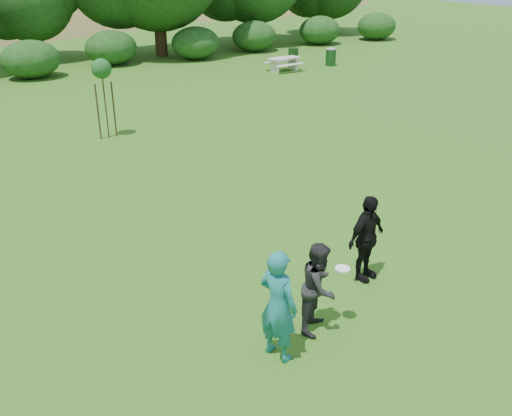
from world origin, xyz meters
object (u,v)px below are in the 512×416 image
Objects in this scene: player_grey at (319,287)px; sapling at (102,71)px; trash_can_lidded at (331,56)px; player_teal at (278,305)px; trash_can_near at (293,56)px; picnic_table at (284,62)px; player_black at (366,238)px.

sapling reaches higher than player_grey.
player_teal is at bearing -133.58° from trash_can_lidded.
player_grey is at bearing -127.30° from trash_can_near.
picnic_table is at bearing 25.79° from sapling.
player_black is 1.04× the size of picnic_table.
player_grey is at bearing -95.35° from sapling.
player_teal is at bearing -128.84° from trash_can_near.
player_grey is (1.08, 0.21, -0.15)m from player_teal.
player_black is (1.91, 0.76, 0.07)m from player_grey.
picnic_table is (14.08, 19.40, -0.34)m from player_grey.
trash_can_lidded reaches higher than picnic_table.
player_grey is 25.89m from trash_can_lidded.
trash_can_near is 2.42m from picnic_table.
player_black is 24.06m from trash_can_lidded.
player_teal reaches higher than trash_can_lidded.
trash_can_lidded is at bearing -57.40° from player_teal.
sapling reaches higher than trash_can_lidded.
player_grey reaches higher than trash_can_lidded.
player_teal is 0.71× the size of sapling.
sapling is (-0.67, 12.43, 1.49)m from player_black.
player_teal reaches higher than player_black.
trash_can_lidded is (15.48, 18.42, -0.39)m from player_black.
player_teal is 1.12× the size of picnic_table.
player_teal is 26.78m from trash_can_lidded.
sapling reaches higher than trash_can_near.
player_teal is at bearing -99.78° from sapling.
player_black is 24.58m from trash_can_near.
player_teal is at bearing -127.70° from picnic_table.
trash_can_lidded is (16.15, 5.99, -1.88)m from sapling.
player_grey is at bearing -132.19° from trash_can_lidded.
player_black is at bearing -86.90° from sapling.
player_black is 12.54m from sapling.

